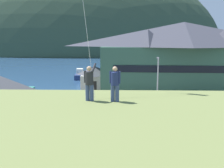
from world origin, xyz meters
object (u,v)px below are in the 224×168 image
Objects in this scene: parked_car_back_row_right at (34,124)px; parking_light_pole at (158,78)px; parked_car_front_row_red at (173,105)px; wharf_dock at (96,76)px; harbor_lodge at (183,54)px; parked_car_front_row_silver at (123,127)px; person_companion at (115,83)px; moored_boat_wharfside at (80,75)px; moored_boat_outer_mooring at (112,77)px; parked_car_corner_spot at (72,103)px; person_kite_flyer at (89,82)px; storage_shed_waterside at (95,77)px.

parked_car_back_row_right is 0.70× the size of parking_light_pole.
parked_car_front_row_red is 0.69× the size of parking_light_pole.
wharf_dock is at bearing 113.93° from parked_car_front_row_red.
harbor_lodge reaches higher than parked_car_back_row_right.
person_companion is at bearing -94.06° from parked_car_front_row_silver.
parked_car_back_row_right is 13.41m from person_companion.
moored_boat_outer_mooring is at bearing -17.44° from moored_boat_wharfside.
parked_car_corner_spot is (-4.25, -21.95, 0.34)m from moored_boat_outer_mooring.
parked_car_front_row_red is 18.63m from person_kite_flyer.
parked_car_back_row_right is at bearing -102.31° from moored_boat_outer_mooring.
person_companion reaches higher than parked_car_front_row_silver.
parked_car_back_row_right is at bearing 123.65° from person_kite_flyer.
wharf_dock is 42.34m from person_kite_flyer.
person_companion is at bearing -82.67° from storage_shed_waterside.
parked_car_back_row_right and parked_car_corner_spot have the same top height.
person_companion is at bearing -51.67° from parked_car_back_row_right.
harbor_lodge reaches higher than parked_car_corner_spot.
parked_car_front_row_red is (14.68, -24.83, 0.34)m from moored_boat_wharfside.
person_companion reaches higher than parked_car_back_row_right.
parked_car_back_row_right is 16.46m from parking_light_pole.
storage_shed_waterside reaches higher than parked_car_corner_spot.
parked_car_front_row_silver is at bearing 85.94° from person_companion.
parked_car_corner_spot is at bearing -91.22° from wharf_dock.
parking_light_pole is at bearing 71.70° from person_kite_flyer.
person_kite_flyer reaches higher than parked_car_front_row_silver.
person_companion is (5.43, -16.76, 5.63)m from parked_car_corner_spot.
parking_light_pole is (-1.34, 3.56, 2.67)m from parked_car_front_row_red.
person_kite_flyer is at bearing -56.35° from parked_car_back_row_right.
moored_boat_outer_mooring is 2.01× the size of parked_car_back_row_right.
parked_car_back_row_right is at bearing 128.33° from person_companion.
person_companion reaches higher than parking_light_pole.
parked_car_corner_spot is 18.49m from person_companion.
harbor_lodge is at bearing 48.37° from parked_car_back_row_right.
parking_light_pole is (10.08, -22.20, 3.39)m from wharf_dock.
wharf_dock is at bearing 85.30° from parked_car_back_row_right.
parked_car_front_row_red is at bearing -107.24° from harbor_lodge.
person_kite_flyer is 1.07× the size of person_companion.
harbor_lodge is 5.93× the size of storage_shed_waterside.
harbor_lodge reaches higher than parking_light_pole.
person_companion reaches higher than moored_boat_wharfside.
parked_car_front_row_silver is (-10.35, -21.59, -4.89)m from harbor_lodge.
person_companion reaches higher than wharf_dock.
harbor_lodge is at bearing 39.73° from parked_car_corner_spot.
moored_boat_outer_mooring is (2.60, 9.29, -1.37)m from storage_shed_waterside.
moored_boat_wharfside is at bearing 151.23° from harbor_lodge.
harbor_lodge is 15.61× the size of person_kite_flyer.
moored_boat_wharfside is (-3.25, -0.92, 0.37)m from wharf_dock.
parked_car_front_row_silver is (4.41, -20.61, -1.03)m from storage_shed_waterside.
parked_car_front_row_silver is 1.01× the size of parked_car_front_row_red.
parked_car_front_row_red is at bearing -59.41° from moored_boat_wharfside.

